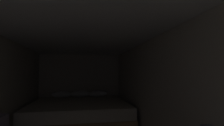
# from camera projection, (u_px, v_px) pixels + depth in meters

# --- Properties ---
(wall_back) EXTENTS (2.56, 0.05, 2.04)m
(wall_back) POSITION_uv_depth(u_px,v_px,m) (80.00, 87.00, 5.36)
(wall_back) COLOR beige
(wall_back) RESTS_ON ground
(wall_right) EXTENTS (0.05, 5.56, 2.04)m
(wall_right) POSITION_uv_depth(u_px,v_px,m) (156.00, 99.00, 2.82)
(wall_right) COLOR beige
(wall_right) RESTS_ON ground
(ceiling_slab) EXTENTS (2.56, 5.56, 0.05)m
(ceiling_slab) POSITION_uv_depth(u_px,v_px,m) (79.00, 33.00, 2.67)
(ceiling_slab) COLOR white
(ceiling_slab) RESTS_ON wall_left
(bed) EXTENTS (2.34, 2.08, 0.93)m
(bed) POSITION_uv_depth(u_px,v_px,m) (79.00, 116.00, 4.25)
(bed) COLOR tan
(bed) RESTS_ON ground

